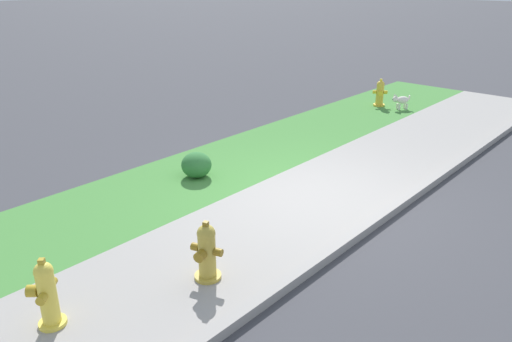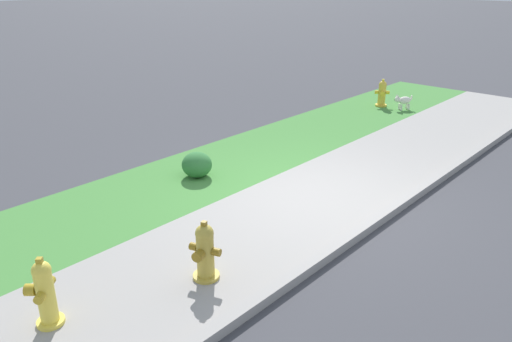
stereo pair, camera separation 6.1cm
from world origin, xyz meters
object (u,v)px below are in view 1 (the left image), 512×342
(fire_hydrant_by_grass_verge, at_px, (47,294))
(shrub_bush_far_verge, at_px, (196,165))
(small_white_dog, at_px, (401,100))
(fire_hydrant_across_street, at_px, (207,252))
(fire_hydrant_at_driveway, at_px, (380,93))

(fire_hydrant_by_grass_verge, xyz_separation_m, shrub_bush_far_verge, (3.56, 1.80, -0.15))
(small_white_dog, height_order, shrub_bush_far_verge, shrub_bush_far_verge)
(fire_hydrant_across_street, bearing_deg, shrub_bush_far_verge, -57.88)
(fire_hydrant_by_grass_verge, bearing_deg, fire_hydrant_across_street, -62.41)
(small_white_dog, bearing_deg, fire_hydrant_across_street, 46.00)
(fire_hydrant_at_driveway, relative_size, small_white_dog, 1.63)
(fire_hydrant_at_driveway, distance_m, shrub_bush_far_verge, 6.42)
(fire_hydrant_by_grass_verge, height_order, fire_hydrant_across_street, fire_hydrant_by_grass_verge)
(fire_hydrant_by_grass_verge, distance_m, fire_hydrant_across_street, 1.68)
(fire_hydrant_across_street, distance_m, small_white_dog, 8.64)
(fire_hydrant_at_driveway, height_order, small_white_dog, fire_hydrant_at_driveway)
(fire_hydrant_across_street, relative_size, shrub_bush_far_verge, 1.42)
(fire_hydrant_at_driveway, relative_size, fire_hydrant_by_grass_verge, 0.93)
(fire_hydrant_at_driveway, xyz_separation_m, shrub_bush_far_verge, (-6.42, -0.04, -0.12))
(small_white_dog, bearing_deg, fire_hydrant_at_driveway, -51.54)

